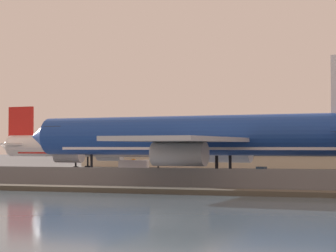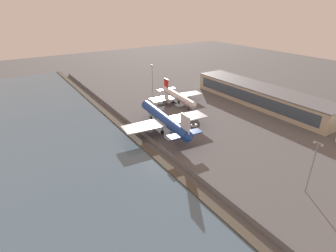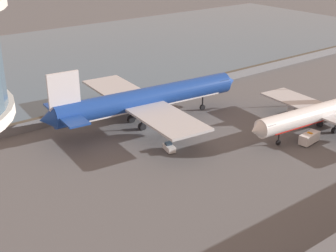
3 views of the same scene
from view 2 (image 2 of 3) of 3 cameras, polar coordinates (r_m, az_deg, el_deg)
ground_plane at (r=131.64m, az=1.15°, el=-0.83°), size 500.00×500.00×0.00m
waterfront_lagoon at (r=113.49m, az=-30.50°, el=-9.32°), size 320.00×98.00×0.01m
shoreline_seawall at (r=122.40m, az=-6.83°, el=-3.02°), size 320.00×3.00×0.50m
perimeter_fence at (r=123.74m, az=-4.99°, el=-2.11°), size 280.00×0.10×2.37m
cargo_jet_blue at (r=128.54m, az=-0.74°, el=1.41°), size 51.00×43.70×15.48m
passenger_jet_white_red at (r=165.55m, az=2.08°, el=6.47°), size 41.02×35.21×12.32m
baggage_tug at (r=135.23m, az=5.67°, el=0.16°), size 2.24×3.47×1.80m
ops_van at (r=162.28m, az=4.23°, el=4.75°), size 5.41×2.71×2.48m
terminal_building at (r=173.79m, az=19.44°, el=6.28°), size 94.69×19.78×11.25m
apron_light_mast_apron_west at (r=192.27m, az=-3.44°, el=10.87°), size 3.20×0.40×18.30m
apron_light_mast_apron_east at (r=96.75m, az=28.94°, el=-7.40°), size 3.20×0.40×18.87m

